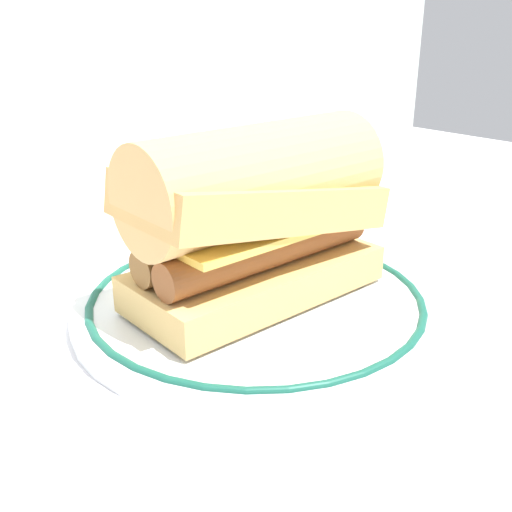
# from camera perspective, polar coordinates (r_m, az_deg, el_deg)

# --- Properties ---
(ground_plane) EXTENTS (1.50, 1.50, 0.00)m
(ground_plane) POSITION_cam_1_polar(r_m,az_deg,el_deg) (0.44, 0.78, -6.53)
(ground_plane) COLOR silver
(plate) EXTENTS (0.27, 0.27, 0.01)m
(plate) POSITION_cam_1_polar(r_m,az_deg,el_deg) (0.46, 0.00, -4.32)
(plate) COLOR white
(plate) RESTS_ON ground_plane
(sausage_sandwich) EXTENTS (0.19, 0.09, 0.12)m
(sausage_sandwich) POSITION_cam_1_polar(r_m,az_deg,el_deg) (0.43, 0.00, 4.19)
(sausage_sandwich) COLOR #DCAF65
(sausage_sandwich) RESTS_ON plate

